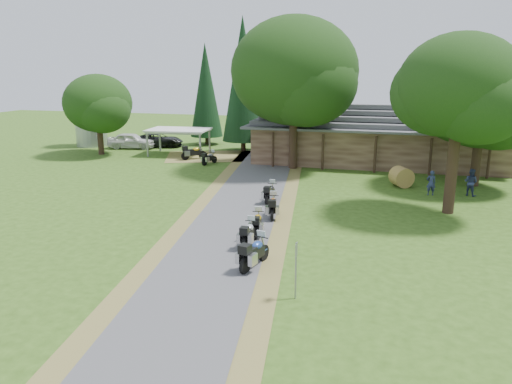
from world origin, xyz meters
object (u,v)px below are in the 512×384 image
(car_dark_suv, at_px, (158,137))
(motorcycle_carport_b, at_px, (209,157))
(motorcycle_row_e, at_px, (270,192))
(hay_bale, at_px, (401,177))
(motorcycle_row_c, at_px, (257,222))
(motorcycle_row_b, at_px, (248,232))
(car_white_sedan, at_px, (131,139))
(silo, at_px, (90,115))
(motorcycle_carport_a, at_px, (194,152))
(lodge, at_px, (378,133))
(motorcycle_row_a, at_px, (255,251))
(carport, at_px, (179,142))
(motorcycle_row_d, at_px, (273,205))

(car_dark_suv, distance_m, motorcycle_carport_b, 10.95)
(motorcycle_row_e, distance_m, hay_bale, 9.79)
(motorcycle_row_c, bearing_deg, motorcycle_carport_b, 18.79)
(motorcycle_row_b, xyz_separation_m, motorcycle_row_c, (-0.00, 1.53, 0.01))
(car_white_sedan, relative_size, hay_bale, 4.41)
(car_white_sedan, bearing_deg, silo, 71.38)
(silo, height_order, hay_bale, silo)
(motorcycle_row_c, xyz_separation_m, motorcycle_carport_a, (-10.57, 17.96, 0.06))
(motorcycle_row_c, relative_size, motorcycle_carport_b, 1.09)
(car_white_sedan, distance_m, motorcycle_carport_b, 11.71)
(lodge, bearing_deg, motorcycle_carport_a, -169.13)
(motorcycle_row_a, height_order, hay_bale, motorcycle_row_a)
(motorcycle_row_c, xyz_separation_m, hay_bale, (6.82, 12.16, 0.04))
(car_white_sedan, bearing_deg, hay_bale, -121.75)
(car_white_sedan, relative_size, motorcycle_row_e, 3.23)
(carport, bearing_deg, motorcycle_row_d, -57.56)
(car_white_sedan, bearing_deg, motorcycle_row_c, -150.34)
(silo, relative_size, motorcycle_carport_a, 3.14)
(motorcycle_row_c, bearing_deg, car_white_sedan, 31.83)
(carport, bearing_deg, car_dark_suv, 132.30)
(silo, xyz_separation_m, motorcycle_carport_a, (13.03, -4.56, -2.46))
(motorcycle_row_d, distance_m, motorcycle_carport_a, 18.33)
(car_white_sedan, bearing_deg, lodge, -103.22)
(motorcycle_carport_b, bearing_deg, car_dark_suv, 66.52)
(motorcycle_carport_a, bearing_deg, car_white_sedan, 115.27)
(lodge, bearing_deg, car_white_sedan, 177.74)
(car_dark_suv, relative_size, motorcycle_row_a, 2.70)
(motorcycle_carport_a, height_order, motorcycle_carport_b, motorcycle_carport_a)
(lodge, xyz_separation_m, car_white_sedan, (-23.64, 0.93, -1.47))
(motorcycle_row_a, distance_m, motorcycle_row_c, 4.00)
(motorcycle_row_c, relative_size, hay_bale, 1.37)
(lodge, height_order, motorcycle_row_e, lodge)
(motorcycle_row_c, bearing_deg, motorcycle_carport_a, 21.69)
(hay_bale, bearing_deg, motorcycle_carport_b, 165.06)
(silo, height_order, motorcycle_row_e, silo)
(motorcycle_carport_a, bearing_deg, motorcycle_row_e, -89.94)
(motorcycle_row_a, xyz_separation_m, motorcycle_row_b, (-0.94, 2.36, -0.06))
(carport, relative_size, motorcycle_row_b, 3.03)
(motorcycle_row_b, bearing_deg, motorcycle_row_d, -2.44)
(silo, distance_m, motorcycle_row_a, 36.13)
(motorcycle_row_a, distance_m, motorcycle_row_b, 2.54)
(silo, bearing_deg, motorcycle_row_d, -39.49)
(carport, height_order, car_dark_suv, carport)
(lodge, distance_m, carport, 17.74)
(motorcycle_row_b, relative_size, hay_bale, 1.35)
(carport, xyz_separation_m, motorcycle_carport_a, (2.21, -1.93, -0.50))
(lodge, relative_size, hay_bale, 16.00)
(car_white_sedan, height_order, motorcycle_row_a, car_white_sedan)
(car_dark_suv, bearing_deg, motorcycle_row_d, -157.65)
(carport, bearing_deg, motorcycle_row_e, -54.03)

